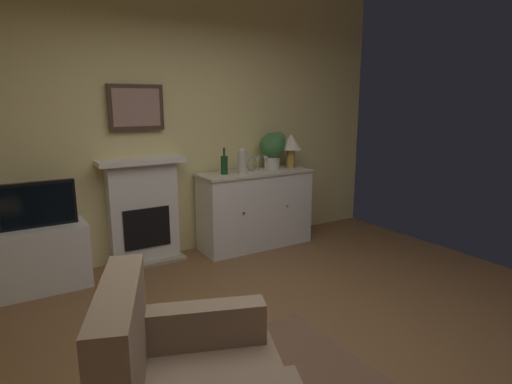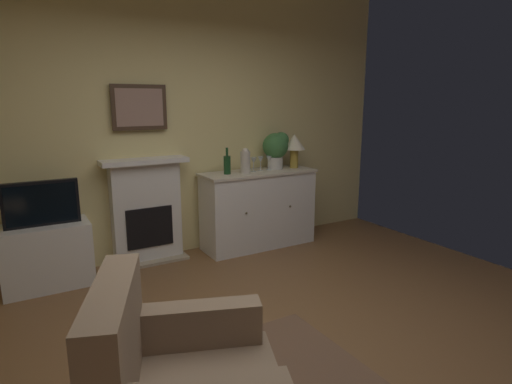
{
  "view_description": "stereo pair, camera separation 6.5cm",
  "coord_description": "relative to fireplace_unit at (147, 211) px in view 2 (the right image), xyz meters",
  "views": [
    {
      "loc": [
        -1.51,
        -2.04,
        1.67
      ],
      "look_at": [
        0.1,
        0.58,
        1.0
      ],
      "focal_mm": 29.36,
      "sensor_mm": 36.0,
      "label": 1
    },
    {
      "loc": [
        -1.46,
        -2.07,
        1.67
      ],
      "look_at": [
        0.1,
        0.58,
        1.0
      ],
      "focal_mm": 29.36,
      "sensor_mm": 36.0,
      "label": 2
    }
  ],
  "objects": [
    {
      "name": "fireplace_unit",
      "position": [
        0.0,
        0.0,
        0.0
      ],
      "size": [
        0.87,
        0.3,
        1.1
      ],
      "color": "white",
      "rests_on": "ground_plane"
    },
    {
      "name": "wall_rear",
      "position": [
        0.31,
        0.13,
        0.94
      ],
      "size": [
        5.59,
        0.06,
        2.99
      ],
      "primitive_type": "cube",
      "color": "#EAD68C",
      "rests_on": "ground_plane"
    },
    {
      "name": "table_lamp",
      "position": [
        1.75,
        -0.18,
        0.62
      ],
      "size": [
        0.26,
        0.26,
        0.4
      ],
      "color": "#B79338",
      "rests_on": "sideboard_cabinet"
    },
    {
      "name": "wine_glass_right",
      "position": [
        1.41,
        -0.15,
        0.46
      ],
      "size": [
        0.07,
        0.07,
        0.16
      ],
      "color": "silver",
      "rests_on": "sideboard_cabinet"
    },
    {
      "name": "sideboard_cabinet",
      "position": [
        1.25,
        -0.18,
        -0.1
      ],
      "size": [
        1.34,
        0.49,
        0.89
      ],
      "color": "white",
      "rests_on": "ground_plane"
    },
    {
      "name": "framed_picture",
      "position": [
        -0.0,
        0.05,
        1.06
      ],
      "size": [
        0.55,
        0.04,
        0.45
      ],
      "color": "#473323"
    },
    {
      "name": "wine_glass_center",
      "position": [
        1.3,
        -0.15,
        0.46
      ],
      "size": [
        0.07,
        0.07,
        0.16
      ],
      "color": "silver",
      "rests_on": "sideboard_cabinet"
    },
    {
      "name": "ground_plane",
      "position": [
        0.31,
        -2.15,
        -0.6
      ],
      "size": [
        5.59,
        4.61,
        0.1
      ],
      "primitive_type": "cube",
      "color": "brown",
      "rests_on": "ground"
    },
    {
      "name": "tv_cabinet",
      "position": [
        -0.97,
        -0.16,
        -0.25
      ],
      "size": [
        0.75,
        0.42,
        0.59
      ],
      "color": "white",
      "rests_on": "ground_plane"
    },
    {
      "name": "potted_plant_small",
      "position": [
        1.52,
        -0.13,
        0.6
      ],
      "size": [
        0.3,
        0.3,
        0.43
      ],
      "color": "beige",
      "rests_on": "sideboard_cabinet"
    },
    {
      "name": "wine_glass_left",
      "position": [
        1.19,
        -0.18,
        0.46
      ],
      "size": [
        0.07,
        0.07,
        0.16
      ],
      "color": "silver",
      "rests_on": "sideboard_cabinet"
    },
    {
      "name": "wine_bottle",
      "position": [
        0.86,
        -0.17,
        0.45
      ],
      "size": [
        0.08,
        0.08,
        0.29
      ],
      "color": "#193F1E",
      "rests_on": "sideboard_cabinet"
    },
    {
      "name": "tv_set",
      "position": [
        -0.97,
        -0.19,
        0.24
      ],
      "size": [
        0.62,
        0.07,
        0.4
      ],
      "color": "black",
      "rests_on": "tv_cabinet"
    },
    {
      "name": "vase_decorative",
      "position": [
        1.06,
        -0.23,
        0.48
      ],
      "size": [
        0.11,
        0.11,
        0.28
      ],
      "color": "beige",
      "rests_on": "sideboard_cabinet"
    }
  ]
}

